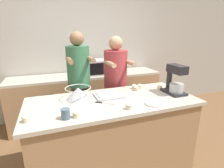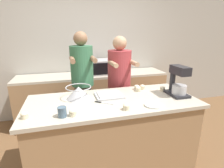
% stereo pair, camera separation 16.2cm
% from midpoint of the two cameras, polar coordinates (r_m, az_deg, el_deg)
% --- Properties ---
extents(ground_plane, '(16.00, 16.00, 0.00)m').
position_cam_midpoint_polar(ground_plane, '(2.54, 2.29, -25.06)').
color(ground_plane, brown).
extents(back_wall, '(10.00, 0.06, 2.70)m').
position_cam_midpoint_polar(back_wall, '(3.61, -5.95, 11.21)').
color(back_wall, '#B2ADA3').
rests_on(back_wall, ground_plane).
extents(island_counter, '(1.96, 0.85, 0.93)m').
position_cam_midpoint_polar(island_counter, '(2.26, 2.44, -16.18)').
color(island_counter, '#A87F56').
rests_on(island_counter, ground_plane).
extents(back_counter, '(2.80, 0.60, 0.92)m').
position_cam_midpoint_polar(back_counter, '(3.47, -4.54, -4.13)').
color(back_counter, '#A87F56').
rests_on(back_counter, ground_plane).
extents(person_left, '(0.34, 0.50, 1.70)m').
position_cam_midpoint_polar(person_left, '(2.62, -7.73, -1.07)').
color(person_left, brown).
rests_on(person_left, ground_plane).
extents(person_right, '(0.37, 0.52, 1.63)m').
position_cam_midpoint_polar(person_right, '(2.76, 4.05, -1.00)').
color(person_right, brown).
rests_on(person_right, ground_plane).
extents(stand_mixer, '(0.20, 0.30, 0.37)m').
position_cam_midpoint_polar(stand_mixer, '(2.31, 22.68, 0.41)').
color(stand_mixer, '#232328').
rests_on(stand_mixer, island_counter).
extents(mixing_bowl, '(0.30, 0.30, 0.14)m').
position_cam_midpoint_polar(mixing_bowl, '(2.08, -8.65, -2.67)').
color(mixing_bowl, '#BCBCC1').
rests_on(mixing_bowl, island_counter).
extents(baking_tray, '(0.33, 0.28, 0.04)m').
position_cam_midpoint_polar(baking_tray, '(2.14, 1.22, -3.66)').
color(baking_tray, '#BCBCC1').
rests_on(baking_tray, island_counter).
extents(microwave_oven, '(0.51, 0.40, 0.27)m').
position_cam_midpoint_polar(microwave_oven, '(3.33, -2.68, 5.59)').
color(microwave_oven, '#B7B7BC').
rests_on(microwave_oven, back_counter).
extents(drinking_glass, '(0.08, 0.08, 0.10)m').
position_cam_midpoint_polar(drinking_glass, '(1.68, -13.30, -8.93)').
color(drinking_glass, slate).
rests_on(drinking_glass, island_counter).
extents(small_plate, '(0.19, 0.19, 0.02)m').
position_cam_midpoint_polar(small_plate, '(1.95, 15.66, -6.66)').
color(small_plate, white).
rests_on(small_plate, island_counter).
extents(knife, '(0.19, 0.14, 0.01)m').
position_cam_midpoint_polar(knife, '(1.95, -0.71, -6.18)').
color(knife, '#BCBCC1').
rests_on(knife, island_counter).
extents(cupcake_0, '(0.07, 0.07, 0.07)m').
position_cam_midpoint_polar(cupcake_0, '(2.42, 9.94, -1.03)').
color(cupcake_0, beige).
rests_on(cupcake_0, island_counter).
extents(cupcake_1, '(0.07, 0.07, 0.07)m').
position_cam_midpoint_polar(cupcake_1, '(1.68, -10.03, -9.21)').
color(cupcake_1, beige).
rests_on(cupcake_1, island_counter).
extents(cupcake_2, '(0.07, 0.07, 0.07)m').
position_cam_midpoint_polar(cupcake_2, '(2.45, 11.77, -0.96)').
color(cupcake_2, beige).
rests_on(cupcake_2, island_counter).
extents(cupcake_3, '(0.07, 0.07, 0.07)m').
position_cam_midpoint_polar(cupcake_3, '(1.77, -24.39, -9.27)').
color(cupcake_3, beige).
rests_on(cupcake_3, island_counter).
extents(cupcake_4, '(0.07, 0.07, 0.07)m').
position_cam_midpoint_polar(cupcake_4, '(2.44, 17.99, -1.48)').
color(cupcake_4, beige).
rests_on(cupcake_4, island_counter).
extents(cupcake_5, '(0.07, 0.07, 0.07)m').
position_cam_midpoint_polar(cupcake_5, '(2.35, 10.48, -1.61)').
color(cupcake_5, beige).
rests_on(cupcake_5, island_counter).
extents(cupcake_6, '(0.07, 0.07, 0.07)m').
position_cam_midpoint_polar(cupcake_6, '(1.79, 7.27, -7.40)').
color(cupcake_6, beige).
rests_on(cupcake_6, island_counter).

